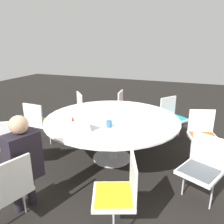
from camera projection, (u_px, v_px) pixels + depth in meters
name	position (u px, v px, depth m)	size (l,w,h in m)	color
ground_plane	(112.00, 158.00, 3.77)	(16.00, 16.00, 0.00)	black
conference_table	(112.00, 123.00, 3.57)	(2.16, 2.16, 0.74)	#B7B7BC
chair_0	(8.00, 187.00, 2.24)	(0.55, 0.54, 0.84)	white
chair_1	(120.00, 190.00, 2.19)	(0.56, 0.55, 0.84)	white
chair_2	(202.00, 165.00, 2.64)	(0.57, 0.58, 0.84)	white
chair_3	(203.00, 132.00, 3.60)	(0.53, 0.55, 0.84)	white
chair_4	(172.00, 115.00, 4.44)	(0.60, 0.60, 0.84)	white
chair_5	(126.00, 106.00, 5.01)	(0.48, 0.46, 0.84)	white
chair_6	(85.00, 108.00, 4.92)	(0.61, 0.61, 0.84)	white
chair_7	(39.00, 120.00, 4.14)	(0.45, 0.47, 0.84)	white
chair_8	(16.00, 140.00, 3.30)	(0.59, 0.59, 0.84)	white
person_0	(23.00, 158.00, 2.41)	(0.41, 0.33, 1.19)	#231E28
laptop	(85.00, 125.00, 3.07)	(0.33, 0.37, 0.21)	silver
spiral_notebook	(79.00, 119.00, 3.46)	(0.23, 0.25, 0.02)	maroon
coffee_cup	(109.00, 124.00, 3.15)	(0.08, 0.08, 0.10)	#33669E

